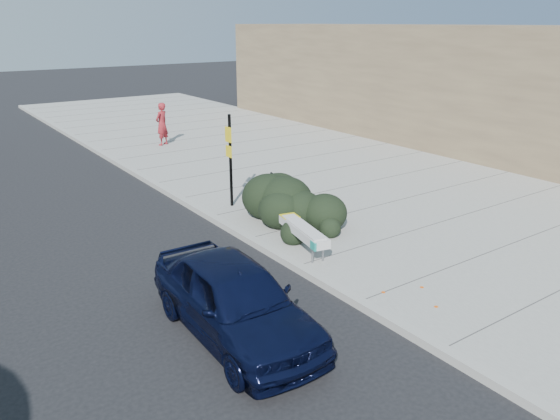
{
  "coord_description": "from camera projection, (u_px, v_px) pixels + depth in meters",
  "views": [
    {
      "loc": [
        -6.75,
        -8.81,
        5.3
      ],
      "look_at": [
        0.41,
        1.33,
        1.0
      ],
      "focal_mm": 35.0,
      "sensor_mm": 36.0,
      "label": 1
    }
  ],
  "objects": [
    {
      "name": "curb_near",
      "position": [
        197.0,
        209.0,
        16.04
      ],
      "size": [
        0.22,
        50.0,
        0.17
      ],
      "primitive_type": "cube",
      "color": "#9E9E99",
      "rests_on": "ground"
    },
    {
      "name": "hedge",
      "position": [
        284.0,
        194.0,
        14.85
      ],
      "size": [
        2.52,
        3.98,
        1.39
      ],
      "primitive_type": "ellipsoid",
      "rotation": [
        0.0,
        0.0,
        0.19
      ],
      "color": "black",
      "rests_on": "sidewalk_near"
    },
    {
      "name": "ground",
      "position": [
        299.0,
        271.0,
        12.21
      ],
      "size": [
        120.0,
        120.0,
        0.0
      ],
      "primitive_type": "plane",
      "color": "black",
      "rests_on": "ground"
    },
    {
      "name": "building_near",
      "position": [
        539.0,
        93.0,
        21.29
      ],
      "size": [
        6.0,
        36.0,
        5.0
      ],
      "primitive_type": "cube",
      "color": "brown",
      "rests_on": "sidewalk_near"
    },
    {
      "name": "bike_rack",
      "position": [
        274.0,
        189.0,
        15.61
      ],
      "size": [
        0.28,
        0.67,
        1.03
      ],
      "rotation": [
        0.0,
        0.0,
        -0.35
      ],
      "color": "black",
      "rests_on": "sidewalk_near"
    },
    {
      "name": "sidewalk_near",
      "position": [
        341.0,
        179.0,
        19.1
      ],
      "size": [
        11.2,
        50.0,
        0.15
      ],
      "primitive_type": "cube",
      "color": "gray",
      "rests_on": "ground"
    },
    {
      "name": "sedan_navy",
      "position": [
        235.0,
        299.0,
        9.52
      ],
      "size": [
        1.8,
        4.22,
        1.42
      ],
      "primitive_type": "imported",
      "rotation": [
        0.0,
        0.0,
        -0.03
      ],
      "color": "black",
      "rests_on": "ground"
    },
    {
      "name": "pedestrian",
      "position": [
        162.0,
        124.0,
        23.72
      ],
      "size": [
        0.8,
        0.71,
        1.84
      ],
      "primitive_type": "imported",
      "rotation": [
        0.0,
        0.0,
        3.65
      ],
      "color": "maroon",
      "rests_on": "sidewalk_near"
    },
    {
      "name": "sign_post",
      "position": [
        230.0,
        155.0,
        15.61
      ],
      "size": [
        0.1,
        0.31,
        2.69
      ],
      "rotation": [
        0.0,
        0.0,
        0.04
      ],
      "color": "black",
      "rests_on": "sidewalk_near"
    },
    {
      "name": "bench",
      "position": [
        303.0,
        231.0,
        12.84
      ],
      "size": [
        0.82,
        2.03,
        0.6
      ],
      "rotation": [
        0.0,
        0.0,
        -0.21
      ],
      "color": "gray",
      "rests_on": "sidewalk_near"
    }
  ]
}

